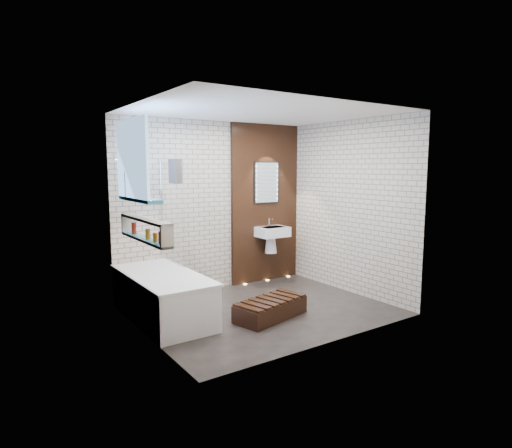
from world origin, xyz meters
TOP-DOWN VIEW (x-y plane):
  - ground at (0.00, 0.00)m, footprint 3.20×3.20m
  - room_shell at (0.00, 0.00)m, footprint 3.24×3.20m
  - walnut_panel at (0.95, 1.27)m, footprint 1.30×0.06m
  - clerestory_window at (-1.57, 0.35)m, footprint 0.18×1.00m
  - display_niche at (-1.53, 0.15)m, footprint 0.14×1.30m
  - bathtub at (-1.22, 0.45)m, footprint 0.79×1.74m
  - bath_screen at (-0.87, 0.89)m, footprint 0.01×0.78m
  - towel at (-0.87, 0.77)m, footprint 0.09×0.24m
  - shower_head at (-1.30, 0.95)m, footprint 0.18×0.18m
  - washbasin at (0.95, 1.07)m, footprint 0.50×0.36m
  - led_mirror at (0.95, 1.23)m, footprint 0.50×0.02m
  - walnut_step at (-0.08, -0.30)m, footprint 1.05×0.65m
  - niche_bottles at (-1.53, 0.04)m, footprint 0.06×0.92m
  - sill_vases at (-1.50, 0.47)m, footprint 0.20×0.57m
  - floor_uplights at (0.95, 1.20)m, footprint 0.96×0.06m

SIDE VIEW (x-z plane):
  - ground at x=0.00m, z-range 0.00..0.00m
  - floor_uplights at x=0.95m, z-range 0.00..0.01m
  - walnut_step at x=-0.08m, z-range 0.00..0.22m
  - bathtub at x=-1.22m, z-range -0.06..0.64m
  - washbasin at x=0.95m, z-range 0.50..1.08m
  - niche_bottles at x=-1.53m, z-range 1.09..1.23m
  - display_niche at x=-1.53m, z-range 1.07..1.33m
  - bath_screen at x=-0.87m, z-range 0.58..1.98m
  - walnut_panel at x=0.95m, z-range 0.00..2.60m
  - room_shell at x=0.00m, z-range 0.00..2.60m
  - led_mirror at x=0.95m, z-range 1.30..2.00m
  - sill_vases at x=-1.50m, z-range 1.51..1.85m
  - towel at x=-0.87m, z-range 1.69..2.01m
  - clerestory_window at x=-1.57m, z-range 1.43..2.37m
  - shower_head at x=-1.30m, z-range 1.99..2.01m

